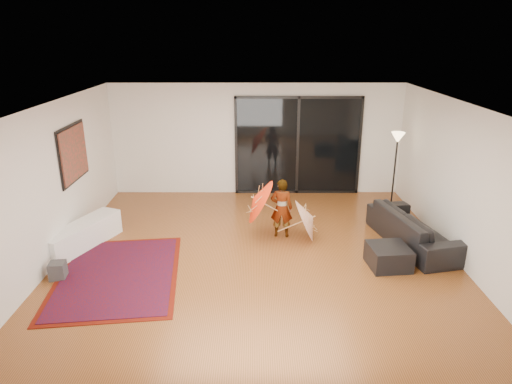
{
  "coord_description": "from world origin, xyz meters",
  "views": [
    {
      "loc": [
        -0.03,
        -7.36,
        3.79
      ],
      "look_at": [
        -0.02,
        0.35,
        1.1
      ],
      "focal_mm": 32.0,
      "sensor_mm": 36.0,
      "label": 1
    }
  ],
  "objects_px": {
    "media_console": "(82,235)",
    "sofa": "(414,228)",
    "ottoman": "(388,256)"
  },
  "relations": [
    {
      "from": "media_console",
      "to": "sofa",
      "type": "distance_m",
      "value": 6.2
    },
    {
      "from": "media_console",
      "to": "ottoman",
      "type": "relative_size",
      "value": 2.61
    },
    {
      "from": "sofa",
      "to": "ottoman",
      "type": "xyz_separation_m",
      "value": [
        -0.71,
        -0.87,
        -0.14
      ]
    },
    {
      "from": "media_console",
      "to": "sofa",
      "type": "relative_size",
      "value": 0.77
    },
    {
      "from": "media_console",
      "to": "ottoman",
      "type": "xyz_separation_m",
      "value": [
        5.49,
        -0.76,
        -0.05
      ]
    },
    {
      "from": "sofa",
      "to": "media_console",
      "type": "bearing_deg",
      "value": 78.45
    },
    {
      "from": "sofa",
      "to": "ottoman",
      "type": "distance_m",
      "value": 1.13
    },
    {
      "from": "ottoman",
      "to": "media_console",
      "type": "bearing_deg",
      "value": 172.16
    },
    {
      "from": "media_console",
      "to": "ottoman",
      "type": "bearing_deg",
      "value": 15.04
    },
    {
      "from": "ottoman",
      "to": "sofa",
      "type": "bearing_deg",
      "value": 50.92
    }
  ]
}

